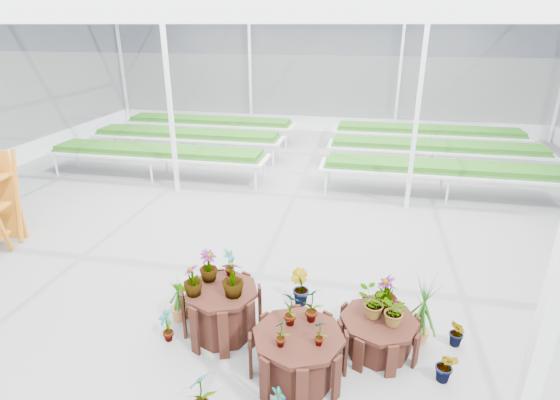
# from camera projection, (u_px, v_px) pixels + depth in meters

# --- Properties ---
(ground_plane) EXTENTS (24.00, 24.00, 0.00)m
(ground_plane) POSITION_uv_depth(u_px,v_px,m) (244.00, 282.00, 7.65)
(ground_plane) COLOR gray
(ground_plane) RESTS_ON ground
(greenhouse_shell) EXTENTS (18.00, 24.00, 4.50)m
(greenhouse_shell) POSITION_uv_depth(u_px,v_px,m) (240.00, 159.00, 6.81)
(greenhouse_shell) COLOR white
(greenhouse_shell) RESTS_ON ground
(steel_frame) EXTENTS (18.00, 24.00, 4.50)m
(steel_frame) POSITION_uv_depth(u_px,v_px,m) (240.00, 159.00, 6.81)
(steel_frame) COLOR silver
(steel_frame) RESTS_ON ground
(nursery_benches) EXTENTS (16.00, 7.00, 0.84)m
(nursery_benches) POSITION_uv_depth(u_px,v_px,m) (305.00, 151.00, 14.04)
(nursery_benches) COLOR silver
(nursery_benches) RESTS_ON ground
(plinth_tall) EXTENTS (1.40, 1.40, 0.74)m
(plinth_tall) POSITION_uv_depth(u_px,v_px,m) (222.00, 311.00, 6.26)
(plinth_tall) COLOR black
(plinth_tall) RESTS_ON ground
(plinth_mid) EXTENTS (1.45, 1.45, 0.63)m
(plinth_mid) POSITION_uv_depth(u_px,v_px,m) (298.00, 355.00, 5.52)
(plinth_mid) COLOR black
(plinth_mid) RESTS_ON ground
(plinth_low) EXTENTS (1.37, 1.37, 0.49)m
(plinth_low) POSITION_uv_depth(u_px,v_px,m) (378.00, 334.00, 6.00)
(plinth_low) COLOR black
(plinth_low) RESTS_ON ground
(nursery_plants) EXTENTS (4.37, 2.88, 1.28)m
(nursery_plants) POSITION_uv_depth(u_px,v_px,m) (295.00, 305.00, 6.13)
(nursery_plants) COLOR #215514
(nursery_plants) RESTS_ON ground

